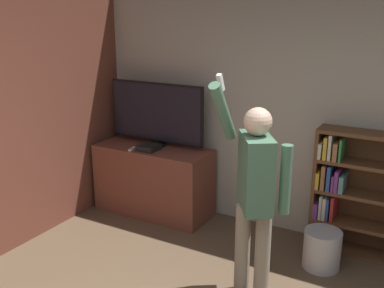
% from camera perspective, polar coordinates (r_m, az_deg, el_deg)
% --- Properties ---
extents(wall_back, '(6.87, 0.09, 2.70)m').
position_cam_1_polar(wall_back, '(4.78, 14.47, 3.97)').
color(wall_back, '#B2AD9E').
rests_on(wall_back, ground_plane).
extents(wall_side_brick, '(0.06, 4.33, 2.70)m').
position_cam_1_polar(wall_side_brick, '(4.91, -19.66, 3.83)').
color(wall_side_brick, brown).
rests_on(wall_side_brick, ground_plane).
extents(tv_ledge, '(1.38, 0.57, 0.82)m').
position_cam_1_polar(tv_ledge, '(5.40, -4.88, -4.59)').
color(tv_ledge, brown).
rests_on(tv_ledge, ground_plane).
extents(television, '(1.23, 0.22, 0.75)m').
position_cam_1_polar(television, '(5.24, -4.54, 3.90)').
color(television, black).
rests_on(television, tv_ledge).
extents(game_console, '(0.21, 0.23, 0.06)m').
position_cam_1_polar(game_console, '(5.16, -5.50, -0.44)').
color(game_console, black).
rests_on(game_console, tv_ledge).
extents(remote_loose, '(0.06, 0.14, 0.02)m').
position_cam_1_polar(remote_loose, '(5.20, -7.60, -0.62)').
color(remote_loose, white).
rests_on(remote_loose, tv_ledge).
extents(bookshelf, '(0.84, 0.28, 1.26)m').
position_cam_1_polar(bookshelf, '(4.72, 19.30, -5.84)').
color(bookshelf, brown).
rests_on(bookshelf, ground_plane).
extents(person, '(0.58, 0.55, 1.91)m').
position_cam_1_polar(person, '(3.65, 7.99, -5.35)').
color(person, gray).
rests_on(person, ground_plane).
extents(waste_bin, '(0.35, 0.35, 0.37)m').
position_cam_1_polar(waste_bin, '(4.52, 16.17, -12.71)').
color(waste_bin, '#B7B7BC').
rests_on(waste_bin, ground_plane).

